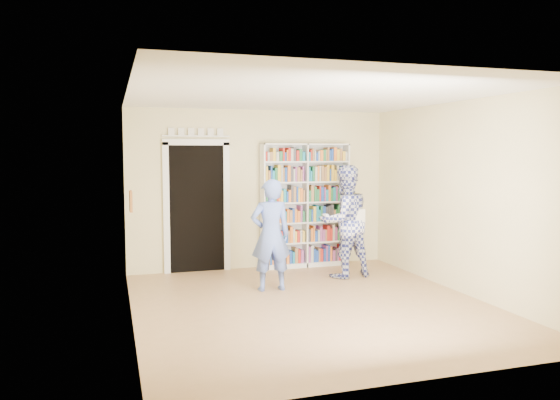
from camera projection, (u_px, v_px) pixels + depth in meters
name	position (u px, v px, depth m)	size (l,w,h in m)	color
floor	(311.00, 305.00, 7.09)	(5.00, 5.00, 0.00)	#9E764C
ceiling	(312.00, 95.00, 6.86)	(5.00, 5.00, 0.00)	white
wall_back	(261.00, 189.00, 9.35)	(4.50, 4.50, 0.00)	beige
wall_left	(130.00, 207.00, 6.31)	(5.00, 5.00, 0.00)	beige
wall_right	(462.00, 198.00, 7.64)	(5.00, 5.00, 0.00)	beige
bookshelf	(305.00, 205.00, 9.45)	(1.55, 0.29, 2.13)	white
doorway	(197.00, 201.00, 9.02)	(1.10, 0.08, 2.43)	black
wall_art	(131.00, 201.00, 6.50)	(0.03, 0.25, 0.25)	brown
man_blue	(271.00, 235.00, 7.80)	(0.59, 0.38, 1.60)	#5E78D1
man_plaid	(345.00, 221.00, 8.65)	(0.87, 0.68, 1.78)	navy
paper_sheet	(360.00, 218.00, 8.49)	(0.20, 0.01, 0.28)	white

